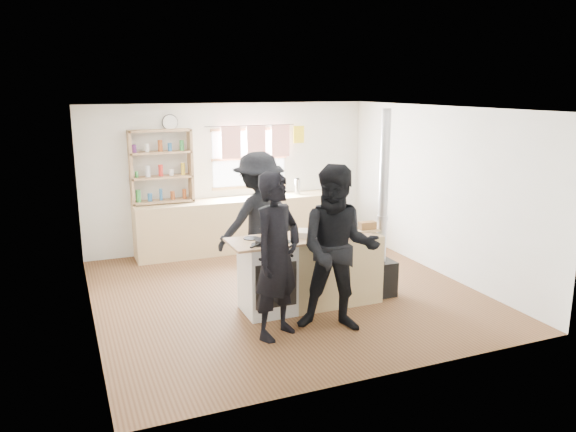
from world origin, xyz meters
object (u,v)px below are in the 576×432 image
object	(u,v)px
skillet_greens	(266,241)
thermos	(297,187)
person_near_left	(277,256)
person_near_right	(338,249)
cooking_island	(311,270)
roast_tray	(311,233)
person_far	(259,220)
stockpot_stove	(272,230)
bread_board	(367,227)
flue_heater	(381,248)
stockpot_counter	(339,223)

from	to	relation	value
skillet_greens	thermos	bearing A→B (deg)	60.29
person_near_left	person_near_right	world-z (taller)	person_near_right
cooking_island	roast_tray	world-z (taller)	roast_tray
skillet_greens	person_far	xyz separation A→B (m)	(0.28, 1.06, -0.00)
person_near_left	stockpot_stove	bearing A→B (deg)	43.20
skillet_greens	roast_tray	world-z (taller)	roast_tray
bread_board	person_near_left	world-z (taller)	person_near_left
flue_heater	person_far	xyz separation A→B (m)	(-1.40, 0.97, 0.30)
flue_heater	skillet_greens	bearing A→B (deg)	-176.80
cooking_island	skillet_greens	world-z (taller)	skillet_greens
thermos	skillet_greens	xyz separation A→B (m)	(-1.65, -2.89, -0.08)
cooking_island	person_near_right	xyz separation A→B (m)	(-0.02, -0.79, 0.50)
cooking_island	person_near_left	world-z (taller)	person_near_left
roast_tray	person_near_left	size ratio (longest dim) A/B	0.22
cooking_island	skillet_greens	xyz separation A→B (m)	(-0.65, -0.12, 0.49)
person_near_left	bread_board	bearing A→B (deg)	-7.14
bread_board	person_near_right	size ratio (longest dim) A/B	0.15
thermos	person_near_left	size ratio (longest dim) A/B	0.14
person_far	flue_heater	bearing A→B (deg)	131.98
thermos	flue_heater	xyz separation A→B (m)	(0.02, -2.80, -0.38)
person_far	person_near_left	bearing A→B (deg)	64.18
roast_tray	person_near_right	world-z (taller)	person_near_right
stockpot_stove	person_near_left	distance (m)	0.88
cooking_island	roast_tray	xyz separation A→B (m)	(-0.02, -0.03, 0.51)
thermos	cooking_island	xyz separation A→B (m)	(-1.01, -2.77, -0.57)
skillet_greens	roast_tray	size ratio (longest dim) A/B	0.91
bread_board	person_far	bearing A→B (deg)	139.41
stockpot_stove	cooking_island	bearing A→B (deg)	-17.91
person_near_left	roast_tray	bearing A→B (deg)	12.85
roast_tray	stockpot_counter	world-z (taller)	stockpot_counter
stockpot_counter	person_far	xyz separation A→B (m)	(-0.82, 0.83, -0.07)
cooking_island	person_near_right	bearing A→B (deg)	-91.60
cooking_island	roast_tray	size ratio (longest dim) A/B	4.74
thermos	roast_tray	distance (m)	2.98
cooking_island	bread_board	bearing A→B (deg)	-3.80
stockpot_stove	skillet_greens	bearing A→B (deg)	-121.80
thermos	bread_board	bearing A→B (deg)	-94.46
flue_heater	bread_board	bearing A→B (deg)	-175.05
stockpot_stove	person_far	xyz separation A→B (m)	(0.11, 0.78, -0.06)
stockpot_stove	flue_heater	xyz separation A→B (m)	(1.50, -0.18, -0.37)
roast_tray	stockpot_counter	distance (m)	0.49
roast_tray	flue_heater	bearing A→B (deg)	-0.10
skillet_greens	stockpot_counter	distance (m)	1.12
person_near_left	person_near_right	bearing A→B (deg)	-38.13
cooking_island	person_near_left	size ratio (longest dim) A/B	1.05
stockpot_stove	person_near_right	world-z (taller)	person_near_right
roast_tray	stockpot_counter	size ratio (longest dim) A/B	1.48
thermos	stockpot_stove	world-z (taller)	thermos
cooking_island	stockpot_counter	size ratio (longest dim) A/B	7.02
skillet_greens	stockpot_counter	world-z (taller)	stockpot_counter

